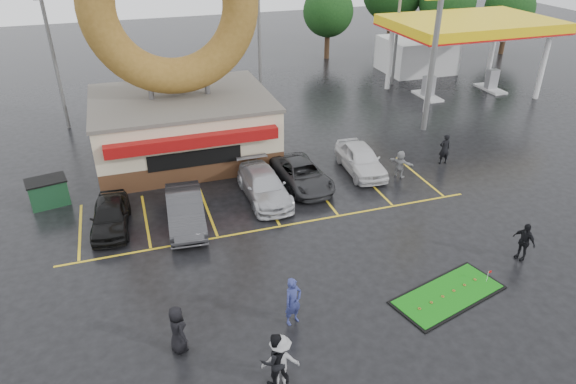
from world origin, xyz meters
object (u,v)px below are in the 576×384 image
object	(u,v)px
streetlight_left	(54,58)
car_silver	(264,186)
car_black	(110,215)
streetlight_right	(398,27)
person_blue	(293,301)
gas_station	(445,40)
streetlight_mid	(260,40)
shell_sign	(439,17)
donut_shop	(179,83)
car_white	(361,159)
putting_green	(448,295)
car_grey	(302,174)
dumpster	(48,193)
person_cameraman	(524,241)
car_dgrey	(185,210)

from	to	relation	value
streetlight_left	car_silver	world-z (taller)	streetlight_left
car_black	streetlight_right	bearing A→B (deg)	39.52
car_black	person_blue	size ratio (longest dim) A/B	2.14
gas_station	streetlight_mid	xyz separation A→B (m)	(-16.00, -0.02, 1.08)
shell_sign	person_blue	bearing A→B (deg)	-134.31
donut_shop	car_silver	world-z (taller)	donut_shop
streetlight_mid	car_white	xyz separation A→B (m)	(2.10, -13.38, -4.00)
streetlight_mid	person_blue	distance (m)	24.71
gas_station	putting_green	xyz separation A→B (m)	(-15.32, -24.32, -3.66)
car_white	person_blue	bearing A→B (deg)	-122.36
car_grey	dumpster	size ratio (longest dim) A/B	2.67
person_blue	dumpster	size ratio (longest dim) A/B	1.06
streetlight_left	car_white	xyz separation A→B (m)	(16.10, -12.38, -4.00)
streetlight_mid	dumpster	xyz separation A→B (m)	(-14.45, -11.80, -4.13)
shell_sign	person_blue	distance (m)	21.74
car_black	car_silver	bearing A→B (deg)	8.98
streetlight_mid	person_cameraman	world-z (taller)	streetlight_mid
car_grey	car_silver	bearing A→B (deg)	-166.94
streetlight_right	person_blue	distance (m)	30.58
car_silver	dumpster	xyz separation A→B (m)	(-10.49, 2.86, -0.07)
donut_shop	putting_green	bearing A→B (deg)	-64.84
car_grey	streetlight_left	bearing A→B (deg)	129.85
car_white	person_blue	xyz separation A→B (m)	(-7.61, -10.40, 0.17)
streetlight_mid	person_cameraman	distance (m)	24.03
car_black	car_grey	world-z (taller)	car_black
car_dgrey	car_white	size ratio (longest dim) A/B	1.03
car_black	person_blue	distance (m)	10.51
donut_shop	car_dgrey	distance (m)	8.89
donut_shop	car_white	distance (m)	11.22
putting_green	streetlight_mid	bearing A→B (deg)	91.61
car_silver	car_white	size ratio (longest dim) A/B	1.08
shell_sign	car_dgrey	size ratio (longest dim) A/B	2.24
car_grey	car_white	xyz separation A→B (m)	(3.74, 0.57, 0.12)
donut_shop	streetlight_mid	xyz separation A→B (m)	(7.00, 7.95, 0.32)
gas_station	car_dgrey	world-z (taller)	gas_station
car_white	putting_green	world-z (taller)	car_white
streetlight_left	gas_station	bearing A→B (deg)	1.95
streetlight_left	car_dgrey	size ratio (longest dim) A/B	1.90
streetlight_mid	car_grey	bearing A→B (deg)	-96.73
car_black	car_silver	size ratio (longest dim) A/B	0.83
donut_shop	car_grey	xyz separation A→B (m)	(5.35, -6.00, -3.80)
car_silver	car_black	bearing A→B (deg)	-176.69
streetlight_left	car_black	world-z (taller)	streetlight_left
donut_shop	person_cameraman	size ratio (longest dim) A/B	7.77
putting_green	car_grey	bearing A→B (deg)	102.69
streetlight_left	person_blue	size ratio (longest dim) A/B	4.70
donut_shop	car_dgrey	world-z (taller)	donut_shop
shell_sign	car_black	distance (m)	22.49
gas_station	streetlight_mid	distance (m)	16.04
streetlight_left	car_silver	xyz separation A→B (m)	(10.04, -13.65, -4.06)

